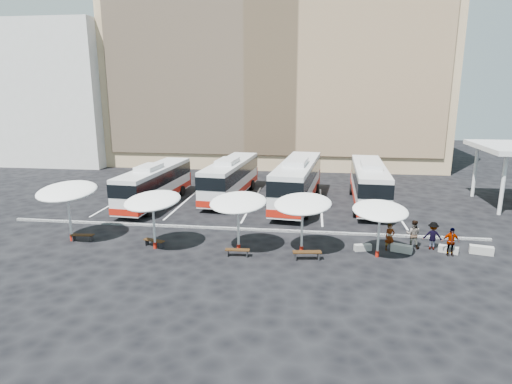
# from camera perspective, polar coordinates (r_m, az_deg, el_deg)

# --- Properties ---
(ground) EXTENTS (120.00, 120.00, 0.00)m
(ground) POSITION_cam_1_polar(r_m,az_deg,el_deg) (30.03, -2.66, -5.36)
(ground) COLOR black
(ground) RESTS_ON ground
(sandstone_building) EXTENTS (42.00, 18.25, 29.60)m
(sandstone_building) POSITION_cam_1_polar(r_m,az_deg,el_deg) (60.10, 2.82, 16.32)
(sandstone_building) COLOR tan
(sandstone_building) RESTS_ON ground
(apartment_block) EXTENTS (14.00, 14.00, 18.00)m
(apartment_block) POSITION_cam_1_polar(r_m,az_deg,el_deg) (65.03, -23.54, 11.83)
(apartment_block) COLOR silver
(apartment_block) RESTS_ON ground
(curb_divider) EXTENTS (34.00, 0.25, 0.15)m
(curb_divider) POSITION_cam_1_polar(r_m,az_deg,el_deg) (30.48, -2.50, -4.92)
(curb_divider) COLOR black
(curb_divider) RESTS_ON ground
(bay_lines) EXTENTS (24.15, 12.00, 0.01)m
(bay_lines) POSITION_cam_1_polar(r_m,az_deg,el_deg) (37.59, -0.50, -1.43)
(bay_lines) COLOR white
(bay_lines) RESTS_ON ground
(bus_0) EXTENTS (3.19, 11.39, 3.57)m
(bus_0) POSITION_cam_1_polar(r_m,az_deg,el_deg) (37.87, -13.34, 1.14)
(bus_0) COLOR silver
(bus_0) RESTS_ON ground
(bus_1) EXTENTS (3.49, 11.89, 3.72)m
(bus_1) POSITION_cam_1_polar(r_m,az_deg,el_deg) (39.19, -3.41, 2.01)
(bus_1) COLOR silver
(bus_1) RESTS_ON ground
(bus_2) EXTENTS (4.05, 13.12, 4.10)m
(bus_2) POSITION_cam_1_polar(r_m,az_deg,el_deg) (36.88, 5.54, 1.55)
(bus_2) COLOR silver
(bus_2) RESTS_ON ground
(bus_3) EXTENTS (3.18, 12.14, 3.82)m
(bus_3) POSITION_cam_1_polar(r_m,az_deg,el_deg) (37.83, 14.82, 1.24)
(bus_3) COLOR silver
(bus_3) RESTS_ON ground
(sunshade_0) EXTENTS (3.89, 3.94, 3.93)m
(sunshade_0) POSITION_cam_1_polar(r_m,az_deg,el_deg) (30.01, -23.89, 0.07)
(sunshade_0) COLOR silver
(sunshade_0) RESTS_ON ground
(sunshade_1) EXTENTS (4.55, 4.57, 3.62)m
(sunshade_1) POSITION_cam_1_polar(r_m,az_deg,el_deg) (26.86, -13.63, -1.18)
(sunshade_1) COLOR silver
(sunshade_1) RESTS_ON ground
(sunshade_2) EXTENTS (4.20, 4.24, 3.62)m
(sunshade_2) POSITION_cam_1_polar(r_m,az_deg,el_deg) (25.77, -2.39, -1.43)
(sunshade_2) COLOR silver
(sunshade_2) RESTS_ON ground
(sunshade_3) EXTENTS (4.44, 4.47, 3.61)m
(sunshade_3) POSITION_cam_1_polar(r_m,az_deg,el_deg) (25.60, 6.24, -1.61)
(sunshade_3) COLOR silver
(sunshade_3) RESTS_ON ground
(sunshade_4) EXTENTS (3.59, 3.63, 3.35)m
(sunshade_4) POSITION_cam_1_polar(r_m,az_deg,el_deg) (25.87, 16.23, -2.43)
(sunshade_4) COLOR silver
(sunshade_4) RESTS_ON ground
(wood_bench_0) EXTENTS (1.51, 0.53, 0.45)m
(wood_bench_0) POSITION_cam_1_polar(r_m,az_deg,el_deg) (30.41, -22.14, -5.46)
(wood_bench_0) COLOR black
(wood_bench_0) RESTS_ON ground
(wood_bench_1) EXTENTS (1.49, 0.80, 0.44)m
(wood_bench_1) POSITION_cam_1_polar(r_m,az_deg,el_deg) (27.99, -13.44, -6.43)
(wood_bench_1) COLOR black
(wood_bench_1) RESTS_ON ground
(wood_bench_2) EXTENTS (1.47, 0.46, 0.45)m
(wood_bench_2) POSITION_cam_1_polar(r_m,az_deg,el_deg) (25.73, -2.49, -7.86)
(wood_bench_2) COLOR black
(wood_bench_2) RESTS_ON ground
(wood_bench_3) EXTENTS (1.72, 0.68, 0.51)m
(wood_bench_3) POSITION_cam_1_polar(r_m,az_deg,el_deg) (25.38, 6.82, -8.13)
(wood_bench_3) COLOR black
(wood_bench_3) RESTS_ON ground
(conc_bench_0) EXTENTS (1.12, 0.65, 0.40)m
(conc_bench_0) POSITION_cam_1_polar(r_m,az_deg,el_deg) (27.45, 14.05, -7.19)
(conc_bench_0) COLOR gray
(conc_bench_0) RESTS_ON ground
(conc_bench_1) EXTENTS (1.33, 0.85, 0.47)m
(conc_bench_1) POSITION_cam_1_polar(r_m,az_deg,el_deg) (27.85, 18.83, -7.13)
(conc_bench_1) COLOR gray
(conc_bench_1) RESTS_ON ground
(conc_bench_2) EXTENTS (1.19, 0.76, 0.42)m
(conc_bench_2) POSITION_cam_1_polar(r_m,az_deg,el_deg) (28.81, 24.27, -6.99)
(conc_bench_2) COLOR gray
(conc_bench_2) RESTS_ON ground
(conc_bench_3) EXTENTS (1.39, 0.74, 0.50)m
(conc_bench_3) POSITION_cam_1_polar(r_m,az_deg,el_deg) (29.46, 27.84, -6.86)
(conc_bench_3) COLOR gray
(conc_bench_3) RESTS_ON ground
(passenger_0) EXTENTS (0.71, 0.57, 1.70)m
(passenger_0) POSITION_cam_1_polar(r_m,az_deg,el_deg) (27.79, 17.40, -5.73)
(passenger_0) COLOR black
(passenger_0) RESTS_ON ground
(passenger_1) EXTENTS (1.04, 0.91, 1.81)m
(passenger_1) POSITION_cam_1_polar(r_m,az_deg,el_deg) (28.58, 20.25, -5.30)
(passenger_1) COLOR black
(passenger_1) RESTS_ON ground
(passenger_2) EXTENTS (1.03, 0.46, 1.73)m
(passenger_2) POSITION_cam_1_polar(r_m,az_deg,el_deg) (28.22, 24.53, -6.03)
(passenger_2) COLOR black
(passenger_2) RESTS_ON ground
(passenger_3) EXTENTS (1.24, 0.85, 1.76)m
(passenger_3) POSITION_cam_1_polar(r_m,az_deg,el_deg) (28.80, 22.50, -5.41)
(passenger_3) COLOR black
(passenger_3) RESTS_ON ground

